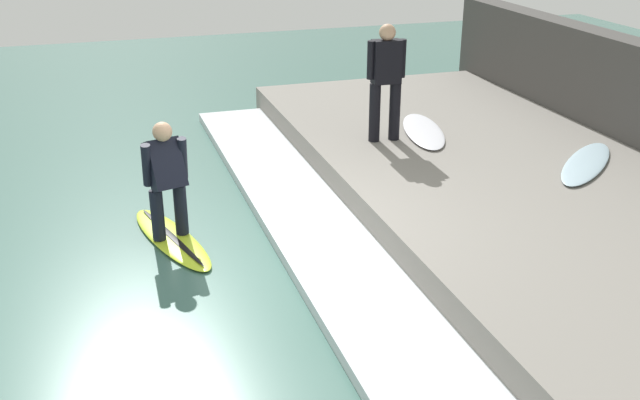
{
  "coord_description": "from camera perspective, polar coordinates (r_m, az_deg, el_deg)",
  "views": [
    {
      "loc": [
        -1.82,
        -7.38,
        3.99
      ],
      "look_at": [
        0.53,
        0.0,
        0.7
      ],
      "focal_mm": 42.0,
      "sensor_mm": 36.0,
      "label": 1
    }
  ],
  "objects": [
    {
      "name": "surfer_waiting_near",
      "position": [
        10.95,
        5.05,
        9.36
      ],
      "size": [
        0.58,
        0.27,
        1.71
      ],
      "color": "black",
      "rests_on": "concrete_ledge"
    },
    {
      "name": "concrete_ledge",
      "position": [
        9.8,
        16.22,
        -0.53
      ],
      "size": [
        4.4,
        12.15,
        0.46
      ],
      "primitive_type": "cube",
      "color": "gray",
      "rests_on": "ground_plane"
    },
    {
      "name": "surfboard_waiting_near",
      "position": [
        11.61,
        7.88,
        5.25
      ],
      "size": [
        1.02,
        1.91,
        0.06
      ],
      "color": "silver",
      "rests_on": "concrete_ledge"
    },
    {
      "name": "wave_foam_crest",
      "position": [
        8.72,
        0.64,
        -3.75
      ],
      "size": [
        1.14,
        11.54,
        0.14
      ],
      "primitive_type": "cube",
      "color": "silver",
      "rests_on": "ground_plane"
    },
    {
      "name": "surfer_riding",
      "position": [
        8.91,
        -11.65,
        1.9
      ],
      "size": [
        0.54,
        0.52,
        1.43
      ],
      "color": "black",
      "rests_on": "surfboard_riding"
    },
    {
      "name": "surfboard_riding",
      "position": [
        9.23,
        -11.25,
        -2.87
      ],
      "size": [
        0.99,
        2.07,
        0.07
      ],
      "color": "#BFE02D",
      "rests_on": "ground_plane"
    },
    {
      "name": "surfboard_spare",
      "position": [
        10.77,
        19.62,
        2.67
      ],
      "size": [
        1.77,
        1.67,
        0.06
      ],
      "color": "silver",
      "rests_on": "concrete_ledge"
    },
    {
      "name": "ground_plane",
      "position": [
        8.59,
        -3.4,
        -4.73
      ],
      "size": [
        28.0,
        28.0,
        0.0
      ],
      "primitive_type": "plane",
      "color": "#426B60"
    }
  ]
}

